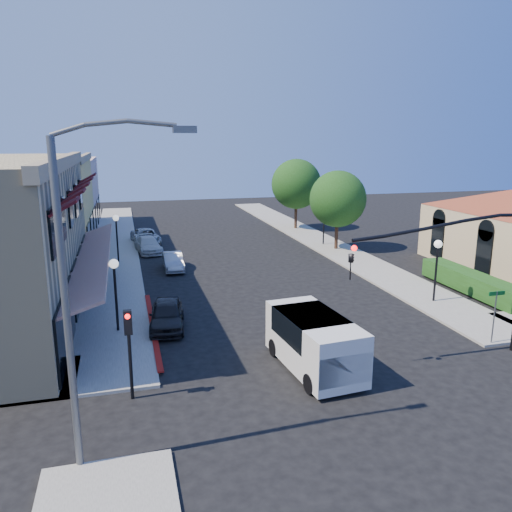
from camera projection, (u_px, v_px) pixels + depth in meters
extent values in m
plane|color=black|center=(359.00, 390.00, 18.17)|extent=(120.00, 120.00, 0.00)
cube|color=gray|center=(116.00, 248.00, 41.35)|extent=(3.50, 50.00, 0.12)
cube|color=gray|center=(313.00, 238.00, 45.75)|extent=(3.50, 50.00, 0.12)
cube|color=maroon|center=(153.00, 329.00, 23.96)|extent=(0.25, 10.00, 0.06)
cube|color=tan|center=(62.00, 163.00, 24.06)|extent=(0.50, 18.20, 0.60)
cube|color=#561416|center=(92.00, 257.00, 25.41)|extent=(1.75, 17.00, 0.67)
cube|color=#480E13|center=(65.00, 206.00, 17.93)|extent=(1.02, 1.50, 0.60)
cube|color=#480E13|center=(73.00, 196.00, 21.13)|extent=(1.02, 1.50, 0.60)
cube|color=#480E13|center=(79.00, 189.00, 24.33)|extent=(1.02, 1.50, 0.60)
cube|color=#480E13|center=(84.00, 183.00, 27.53)|extent=(1.02, 1.50, 0.60)
cube|color=#480E13|center=(88.00, 178.00, 30.72)|extent=(1.02, 1.50, 0.60)
cube|color=black|center=(61.00, 341.00, 18.47)|extent=(0.12, 2.60, 2.60)
cube|color=black|center=(70.00, 312.00, 21.67)|extent=(0.12, 2.60, 2.60)
cube|color=black|center=(76.00, 289.00, 24.87)|extent=(0.12, 2.60, 2.60)
cube|color=black|center=(81.00, 272.00, 28.07)|extent=(0.12, 2.60, 2.60)
cube|color=black|center=(85.00, 259.00, 31.26)|extent=(0.12, 2.60, 2.60)
cube|color=#E4C366|center=(20.00, 208.00, 37.86)|extent=(10.00, 12.00, 7.60)
cube|color=beige|center=(43.00, 195.00, 49.21)|extent=(10.00, 12.00, 7.00)
cube|color=black|center=(484.00, 252.00, 32.21)|extent=(0.12, 1.40, 2.80)
cube|color=black|center=(438.00, 237.00, 36.91)|extent=(0.12, 1.40, 2.80)
cube|color=#1D4413|center=(470.00, 293.00, 29.58)|extent=(1.40, 8.00, 1.10)
cylinder|color=#352115|center=(336.00, 237.00, 40.83)|extent=(0.28, 0.28, 2.10)
sphere|color=#1D4413|center=(338.00, 199.00, 40.11)|extent=(4.56, 4.56, 4.56)
cylinder|color=#352115|center=(296.00, 218.00, 50.22)|extent=(0.28, 0.28, 2.27)
sphere|color=#1D4413|center=(296.00, 184.00, 49.44)|extent=(4.94, 4.94, 4.94)
cylinder|color=black|center=(445.00, 227.00, 19.33)|extent=(7.80, 0.14, 0.14)
imported|color=black|center=(352.00, 255.00, 18.56)|extent=(0.20, 0.16, 1.00)
sphere|color=#FF0C0C|center=(354.00, 248.00, 18.32)|extent=(0.22, 0.22, 0.22)
cylinder|color=black|center=(130.00, 359.00, 17.23)|extent=(0.12, 0.12, 3.00)
cube|color=black|center=(128.00, 322.00, 16.77)|extent=(0.28, 0.22, 0.85)
sphere|color=#FF0C0C|center=(128.00, 317.00, 16.60)|extent=(0.18, 0.18, 0.18)
cylinder|color=#595B5E|center=(67.00, 314.00, 12.88)|extent=(0.20, 0.20, 9.00)
cylinder|color=#595B5E|center=(115.00, 125.00, 12.16)|extent=(3.00, 0.12, 0.12)
cube|color=#595B5E|center=(185.00, 129.00, 12.61)|extent=(0.60, 0.25, 0.18)
cylinder|color=#595B5E|center=(494.00, 318.00, 21.84)|extent=(0.06, 0.06, 2.50)
cube|color=#0C591E|center=(497.00, 293.00, 21.58)|extent=(0.80, 0.04, 0.18)
cylinder|color=black|center=(116.00, 300.00, 23.20)|extent=(0.12, 0.12, 3.20)
sphere|color=white|center=(114.00, 264.00, 22.79)|extent=(0.44, 0.44, 0.44)
cylinder|color=black|center=(117.00, 242.00, 36.36)|extent=(0.12, 0.12, 3.20)
sphere|color=white|center=(116.00, 218.00, 35.96)|extent=(0.44, 0.44, 0.44)
cylinder|color=black|center=(436.00, 275.00, 27.47)|extent=(0.12, 0.12, 3.20)
sphere|color=white|center=(438.00, 244.00, 27.06)|extent=(0.44, 0.44, 0.44)
cylinder|color=black|center=(324.00, 227.00, 42.51)|extent=(0.12, 0.12, 3.20)
sphere|color=white|center=(324.00, 206.00, 42.11)|extent=(0.44, 0.44, 0.44)
cube|color=silver|center=(314.00, 341.00, 19.53)|extent=(2.59, 5.14, 2.03)
cube|color=silver|center=(341.00, 367.00, 17.60)|extent=(2.14, 0.87, 1.13)
cube|color=black|center=(337.00, 348.00, 17.83)|extent=(1.92, 0.29, 1.02)
cube|color=black|center=(311.00, 326.00, 19.72)|extent=(2.43, 3.12, 1.02)
cylinder|color=black|center=(311.00, 384.00, 17.85)|extent=(0.35, 0.77, 0.74)
cylinder|color=black|center=(275.00, 348.00, 20.94)|extent=(0.35, 0.77, 0.74)
cylinder|color=black|center=(357.00, 375.00, 18.49)|extent=(0.35, 0.77, 0.74)
cylinder|color=black|center=(316.00, 341.00, 21.59)|extent=(0.35, 0.77, 0.74)
imported|color=black|center=(167.00, 315.00, 23.99)|extent=(2.04, 4.14, 1.36)
imported|color=#A0A2A5|center=(173.00, 261.00, 34.70)|extent=(1.30, 3.66, 1.20)
imported|color=silver|center=(148.00, 245.00, 39.99)|extent=(2.28, 4.46, 1.24)
imported|color=#A7ABAC|center=(146.00, 237.00, 43.33)|extent=(2.64, 4.80, 1.27)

